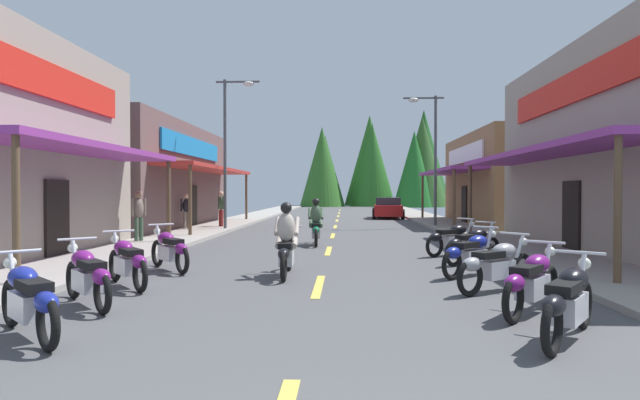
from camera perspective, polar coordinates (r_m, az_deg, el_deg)
ground at (r=25.43m, az=1.60°, el=-3.23°), size 9.13×77.23×0.10m
sidewalk_left at (r=26.19m, az=-11.26°, el=-2.89°), size 2.52×77.23×0.12m
sidewalk_right at (r=25.97m, az=14.58°, el=-2.93°), size 2.52×77.23×0.12m
centerline_dashes at (r=26.96m, az=1.67°, el=-2.87°), size 0.16×49.16×0.01m
storefront_left_far at (r=28.34m, az=-21.40°, el=2.41°), size 9.87×13.33×5.11m
storefront_right_far at (r=30.86m, az=21.24°, el=2.10°), size 8.30×11.34×4.90m
streetlamp_left at (r=24.47m, az=-9.62°, el=7.03°), size 1.99×0.30×6.88m
streetlamp_right at (r=26.76m, az=11.79°, el=6.07°), size 1.99×0.30×6.52m
motorcycle_parked_right_0 at (r=7.03m, az=25.31°, el=-9.84°), size 1.33×1.80×1.04m
motorcycle_parked_right_1 at (r=8.34m, az=21.94°, el=-8.13°), size 1.40×1.74×1.04m
motorcycle_parked_right_2 at (r=9.95m, az=18.53°, el=-6.65°), size 1.74×1.40×1.04m
motorcycle_parked_right_3 at (r=11.61m, az=16.10°, el=-5.56°), size 1.60×1.57×1.04m
motorcycle_parked_right_4 at (r=13.55m, az=16.18°, el=-4.63°), size 1.70×1.46×1.04m
motorcycle_parked_right_5 at (r=15.18m, az=14.16°, el=-4.03°), size 1.77×1.37×1.04m
motorcycle_parked_left_0 at (r=7.40m, az=-28.99°, el=-9.33°), size 1.63×1.54×1.04m
motorcycle_parked_left_1 at (r=9.02m, az=-23.85°, el=-7.46°), size 1.52×1.64×1.04m
motorcycle_parked_left_2 at (r=10.56m, az=-20.12°, el=-6.22°), size 1.45×1.71×1.04m
motorcycle_parked_left_3 at (r=12.44m, az=-15.95°, el=-5.12°), size 1.45×1.71×1.04m
rider_cruising_lead at (r=11.17m, az=-3.66°, el=-4.92°), size 0.60×2.14×1.57m
rider_cruising_trailing at (r=17.61m, az=-0.45°, el=-2.78°), size 0.60×2.14×1.57m
pedestrian_by_shop at (r=18.87m, az=-19.02°, el=-1.34°), size 0.42×0.48×1.81m
pedestrian_browsing at (r=24.52m, az=-14.24°, el=-0.97°), size 0.45×0.43×1.71m
pedestrian_waiting at (r=25.69m, az=-10.65°, el=-0.73°), size 0.43×0.47×1.80m
parked_car_curbside at (r=35.55m, az=7.35°, el=-0.87°), size 2.26×4.40×1.40m
treeline_backdrop at (r=64.49m, az=6.91°, el=3.98°), size 18.16×11.38×11.63m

